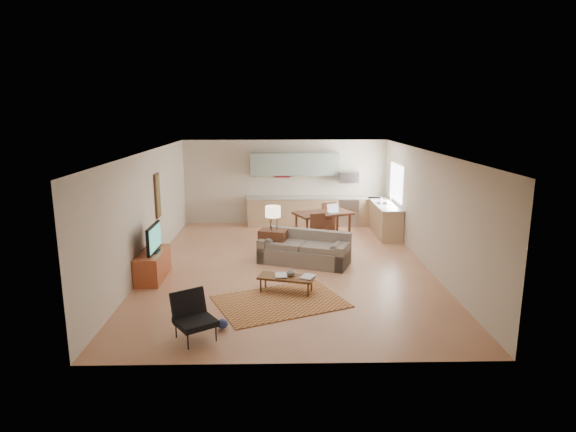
{
  "coord_description": "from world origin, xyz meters",
  "views": [
    {
      "loc": [
        -0.24,
        -10.88,
        3.61
      ],
      "look_at": [
        0.0,
        0.3,
        1.15
      ],
      "focal_mm": 30.0,
      "sensor_mm": 36.0,
      "label": 1
    }
  ],
  "objects_px": {
    "armchair": "(195,317)",
    "tv_credenza": "(153,265)",
    "sofa": "(304,248)",
    "console_table": "(273,245)",
    "dining_table": "(323,226)",
    "coffee_table": "(286,284)"
  },
  "relations": [
    {
      "from": "tv_credenza",
      "to": "console_table",
      "type": "distance_m",
      "value": 2.92
    },
    {
      "from": "coffee_table",
      "to": "dining_table",
      "type": "bearing_deg",
      "value": 90.83
    },
    {
      "from": "console_table",
      "to": "sofa",
      "type": "bearing_deg",
      "value": -5.48
    },
    {
      "from": "sofa",
      "to": "console_table",
      "type": "height_order",
      "value": "sofa"
    },
    {
      "from": "sofa",
      "to": "console_table",
      "type": "xyz_separation_m",
      "value": [
        -0.74,
        0.3,
        -0.0
      ]
    },
    {
      "from": "sofa",
      "to": "dining_table",
      "type": "height_order",
      "value": "dining_table"
    },
    {
      "from": "armchair",
      "to": "dining_table",
      "type": "xyz_separation_m",
      "value": [
        2.61,
        6.11,
        0.02
      ]
    },
    {
      "from": "sofa",
      "to": "console_table",
      "type": "bearing_deg",
      "value": 179.39
    },
    {
      "from": "coffee_table",
      "to": "dining_table",
      "type": "height_order",
      "value": "dining_table"
    },
    {
      "from": "sofa",
      "to": "armchair",
      "type": "distance_m",
      "value": 4.37
    },
    {
      "from": "console_table",
      "to": "dining_table",
      "type": "relative_size",
      "value": 0.49
    },
    {
      "from": "armchair",
      "to": "console_table",
      "type": "distance_m",
      "value": 4.37
    },
    {
      "from": "tv_credenza",
      "to": "armchair",
      "type": "bearing_deg",
      "value": -64.2
    },
    {
      "from": "armchair",
      "to": "sofa",
      "type": "bearing_deg",
      "value": 29.75
    },
    {
      "from": "sofa",
      "to": "coffee_table",
      "type": "bearing_deg",
      "value": -82.58
    },
    {
      "from": "sofa",
      "to": "tv_credenza",
      "type": "relative_size",
      "value": 1.69
    },
    {
      "from": "sofa",
      "to": "armchair",
      "type": "bearing_deg",
      "value": -95.27
    },
    {
      "from": "tv_credenza",
      "to": "dining_table",
      "type": "distance_m",
      "value": 5.13
    },
    {
      "from": "sofa",
      "to": "console_table",
      "type": "relative_size",
      "value": 2.91
    },
    {
      "from": "console_table",
      "to": "armchair",
      "type": "bearing_deg",
      "value": -89.6
    },
    {
      "from": "armchair",
      "to": "tv_credenza",
      "type": "distance_m",
      "value": 3.24
    },
    {
      "from": "tv_credenza",
      "to": "console_table",
      "type": "bearing_deg",
      "value": 26.2
    }
  ]
}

